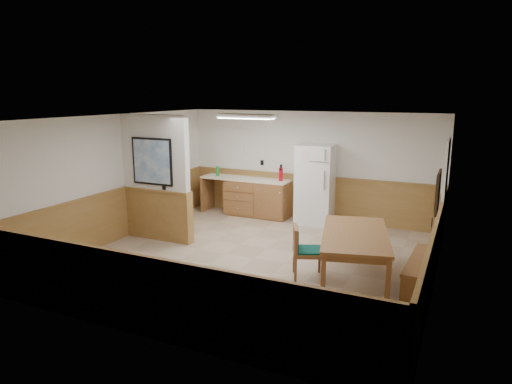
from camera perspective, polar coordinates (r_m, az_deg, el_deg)
The scene contains 20 objects.
ground at distance 8.26m, azimuth -0.18°, elevation -8.30°, with size 6.00×6.00×0.00m, color tan.
ceiling at distance 7.74m, azimuth -0.19°, elevation 9.30°, with size 6.00×6.00×0.02m, color silver.
back_wall at distance 10.65m, azimuth 6.70°, elevation 3.27°, with size 6.00×0.02×2.50m, color white.
right_wall at distance 7.19m, azimuth 22.00°, elevation -1.91°, with size 0.02×6.00×2.50m, color white.
left_wall at distance 9.55m, azimuth -16.71°, elevation 1.79°, with size 0.02×6.00×2.50m, color white.
wainscot_back at distance 10.78m, azimuth 6.57°, elevation -0.69°, with size 6.00×0.04×1.00m, color #9F753F.
wainscot_right at distance 7.40m, azimuth 21.38°, elevation -7.53°, with size 0.04×6.00×1.00m, color #9F753F.
wainscot_left at distance 9.69m, azimuth -16.35°, elevation -2.58°, with size 0.04×6.00×1.00m, color #9F753F.
partition_wall at distance 9.23m, azimuth -12.41°, elevation 1.56°, with size 1.50×0.20×2.50m.
kitchen_counter at distance 10.95m, azimuth 0.06°, elevation -0.61°, with size 2.20×0.61×1.00m.
exterior_door at distance 9.09m, azimuth 22.39°, elevation -0.41°, with size 0.07×1.02×2.15m.
kitchen_window at distance 11.42m, azimuth -3.39°, elevation 5.45°, with size 0.80×0.04×1.00m.
wall_painting at distance 6.84m, azimuth 21.77°, elevation -0.01°, with size 0.04×0.50×0.60m.
fluorescent_fixture at distance 9.26m, azimuth -1.27°, elevation 9.45°, with size 1.20×0.30×0.09m.
refrigerator at distance 10.29m, azimuth 7.41°, elevation 0.93°, with size 0.83×0.74×1.79m.
dining_table at distance 7.38m, azimuth 12.28°, elevation -5.68°, with size 1.45×2.18×0.75m.
dining_bench at distance 7.42m, azimuth 19.86°, elevation -8.67°, with size 0.41×1.54×0.45m.
dining_chair at distance 7.33m, azimuth 5.82°, elevation -6.98°, with size 0.79×0.68×0.85m.
fire_extinguisher at distance 10.59m, azimuth 3.13°, elevation 2.29°, with size 0.10×0.10×0.38m.
soap_bottle at distance 11.30m, azimuth -4.80°, elevation 2.64°, with size 0.08×0.08×0.24m, color #188933.
Camera 1 is at (3.29, -7.00, 2.90)m, focal length 32.00 mm.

